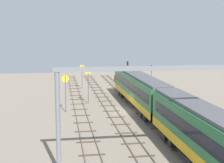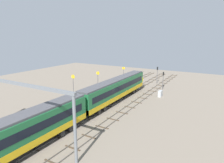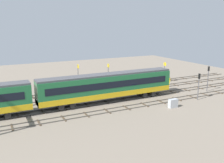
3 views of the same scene
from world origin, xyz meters
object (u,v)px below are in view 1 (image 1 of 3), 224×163
at_px(speed_sign_far_trackside, 82,73).
at_px(signal_light_trackside_departure, 128,70).
at_px(speed_sign_near_foreground, 65,88).
at_px(relay_cabinet, 169,91).
at_px(signal_light_trackside_approach, 151,74).
at_px(overhead_gantry, 173,90).
at_px(train, 163,107).
at_px(speed_sign_mid_trackside, 88,82).

bearing_deg(speed_sign_far_trackside, signal_light_trackside_departure, -73.05).
distance_m(speed_sign_near_foreground, relay_cabinet, 20.74).
xyz_separation_m(signal_light_trackside_approach, relay_cabinet, (-6.67, -1.32, -2.39)).
height_order(overhead_gantry, speed_sign_near_foreground, overhead_gantry).
relative_size(train, overhead_gantry, 2.66).
height_order(signal_light_trackside_approach, relay_cabinet, signal_light_trackside_approach).
bearing_deg(signal_light_trackside_departure, train, 175.21).
bearing_deg(speed_sign_mid_trackside, overhead_gantry, -169.44).
bearing_deg(relay_cabinet, speed_sign_near_foreground, 117.82).
distance_m(overhead_gantry, speed_sign_near_foreground, 21.76).
height_order(speed_sign_far_trackside, relay_cabinet, speed_sign_far_trackside).
bearing_deg(speed_sign_far_trackside, relay_cabinet, -123.50).
relative_size(speed_sign_mid_trackside, signal_light_trackside_departure, 1.08).
xyz_separation_m(train, speed_sign_mid_trackside, (15.25, 7.09, 0.78)).
distance_m(speed_sign_mid_trackside, signal_light_trackside_departure, 19.73).
distance_m(speed_sign_far_trackside, signal_light_trackside_departure, 10.24).
xyz_separation_m(speed_sign_far_trackside, signal_light_trackside_approach, (-2.99, -13.26, 0.01)).
distance_m(train, speed_sign_mid_trackside, 16.84).
bearing_deg(speed_sign_near_foreground, relay_cabinet, -62.18).
bearing_deg(signal_light_trackside_departure, signal_light_trackside_approach, -149.84).
xyz_separation_m(speed_sign_mid_trackside, speed_sign_far_trackside, (14.13, -0.02, -0.36)).
bearing_deg(signal_light_trackside_approach, speed_sign_near_foreground, 133.96).
distance_m(signal_light_trackside_approach, relay_cabinet, 7.20).
bearing_deg(signal_light_trackside_departure, speed_sign_mid_trackside, 150.19).
relative_size(train, speed_sign_mid_trackside, 9.28).
distance_m(overhead_gantry, signal_light_trackside_departure, 42.58).
bearing_deg(speed_sign_far_trackside, signal_light_trackside_approach, -102.70).
bearing_deg(train, speed_sign_far_trackside, 13.54).
relative_size(train, signal_light_trackside_approach, 10.62).
bearing_deg(signal_light_trackside_approach, signal_light_trackside_departure, 30.16).
xyz_separation_m(train, speed_sign_far_trackside, (29.38, 7.08, 0.43)).
height_order(train, speed_sign_mid_trackside, speed_sign_mid_trackside).
xyz_separation_m(train, overhead_gantry, (-9.79, 2.43, 3.66)).
bearing_deg(train, overhead_gantry, 166.07).
distance_m(train, signal_light_trackside_departure, 32.49).
xyz_separation_m(speed_sign_near_foreground, signal_light_trackside_approach, (16.26, -16.86, -0.30)).
height_order(speed_sign_far_trackside, signal_light_trackside_approach, signal_light_trackside_approach).
bearing_deg(train, speed_sign_near_foreground, 46.50).
xyz_separation_m(speed_sign_near_foreground, speed_sign_far_trackside, (19.25, -3.60, -0.31)).
bearing_deg(overhead_gantry, speed_sign_mid_trackside, 10.56).
height_order(speed_sign_mid_trackside, signal_light_trackside_approach, speed_sign_mid_trackside).
bearing_deg(speed_sign_near_foreground, signal_light_trackside_approach, -46.04).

